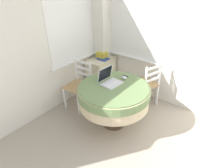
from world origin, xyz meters
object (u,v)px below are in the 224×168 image
at_px(round_dining_table, 114,94).
at_px(dining_chair_near_back_window, 79,85).
at_px(dining_chair_near_right_window, 146,85).
at_px(storage_box, 102,55).
at_px(computer_mouse, 124,78).
at_px(corner_cabinet, 101,73).
at_px(laptop, 109,80).
at_px(cell_phone, 125,76).
at_px(book_on_cabinet, 103,59).

bearing_deg(round_dining_table, dining_chair_near_back_window, 85.61).
distance_m(dining_chair_near_right_window, storage_box, 1.15).
height_order(computer_mouse, corner_cabinet, computer_mouse).
distance_m(laptop, storage_box, 1.19).
bearing_deg(storage_box, dining_chair_near_back_window, -172.03).
relative_size(round_dining_table, computer_mouse, 11.65).
height_order(computer_mouse, cell_phone, computer_mouse).
relative_size(corner_cabinet, storage_box, 3.65).
height_order(laptop, storage_box, laptop).
distance_m(dining_chair_near_back_window, corner_cabinet, 0.78).
height_order(storage_box, book_on_cabinet, storage_box).
xyz_separation_m(cell_phone, dining_chair_near_back_window, (-0.32, 0.81, -0.30)).
xyz_separation_m(round_dining_table, computer_mouse, (0.30, 0.01, 0.17)).
bearing_deg(laptop, dining_chair_near_back_window, 88.82).
distance_m(dining_chair_near_back_window, dining_chair_near_right_window, 1.26).
relative_size(cell_phone, dining_chair_near_right_window, 0.13).
bearing_deg(dining_chair_near_right_window, laptop, 161.16).
xyz_separation_m(round_dining_table, dining_chair_near_back_window, (0.07, 0.85, -0.15)).
xyz_separation_m(cell_phone, dining_chair_near_right_window, (0.45, -0.18, -0.30)).
bearing_deg(storage_box, cell_phone, -118.85).
height_order(round_dining_table, storage_box, storage_box).
relative_size(round_dining_table, storage_box, 6.08).
bearing_deg(book_on_cabinet, laptop, -135.62).
relative_size(laptop, cell_phone, 2.94).
height_order(cell_phone, book_on_cabinet, cell_phone).
relative_size(cell_phone, book_on_cabinet, 0.51).
relative_size(dining_chair_near_back_window, book_on_cabinet, 4.05).
distance_m(cell_phone, storage_box, 1.06).
xyz_separation_m(corner_cabinet, book_on_cabinet, (0.01, -0.06, 0.35)).
relative_size(laptop, dining_chair_near_right_window, 0.37).
bearing_deg(round_dining_table, book_on_cabinet, 46.94).
bearing_deg(storage_box, computer_mouse, -121.64).
relative_size(dining_chair_near_right_window, corner_cabinet, 1.31).
relative_size(computer_mouse, dining_chair_near_back_window, 0.11).
height_order(laptop, dining_chair_near_back_window, laptop).
height_order(cell_phone, storage_box, storage_box).
relative_size(dining_chair_near_back_window, corner_cabinet, 1.31).
distance_m(corner_cabinet, storage_box, 0.41).
distance_m(laptop, dining_chair_near_back_window, 0.81).
distance_m(round_dining_table, storage_box, 1.33).
relative_size(cell_phone, storage_box, 0.60).
bearing_deg(computer_mouse, corner_cabinet, 60.71).
xyz_separation_m(laptop, book_on_cabinet, (0.79, 0.78, -0.10)).
distance_m(cell_phone, dining_chair_near_back_window, 0.92).
bearing_deg(storage_box, corner_cabinet, -172.58).
xyz_separation_m(computer_mouse, book_on_cabinet, (0.54, 0.89, -0.07)).
distance_m(laptop, computer_mouse, 0.28).
distance_m(round_dining_table, book_on_cabinet, 1.24).
xyz_separation_m(cell_phone, corner_cabinet, (0.45, 0.92, -0.40)).
bearing_deg(cell_phone, dining_chair_near_right_window, -22.28).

